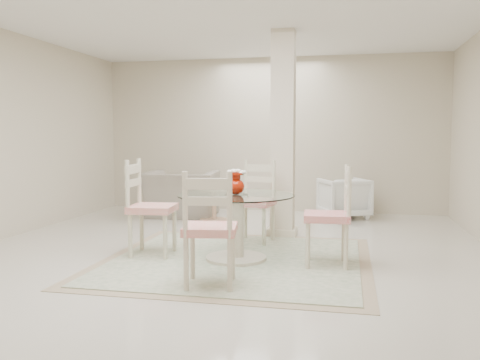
% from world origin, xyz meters
% --- Properties ---
extents(ground, '(7.00, 7.00, 0.00)m').
position_xyz_m(ground, '(0.00, 0.00, 0.00)').
color(ground, beige).
rests_on(ground, ground).
extents(room_shell, '(6.02, 7.02, 2.71)m').
position_xyz_m(room_shell, '(0.00, 0.00, 1.86)').
color(room_shell, beige).
rests_on(room_shell, ground).
extents(column, '(0.30, 0.30, 2.70)m').
position_xyz_m(column, '(0.50, 1.30, 1.35)').
color(column, beige).
rests_on(column, ground).
extents(area_rug, '(2.81, 2.81, 0.02)m').
position_xyz_m(area_rug, '(0.20, -0.21, 0.01)').
color(area_rug, tan).
rests_on(area_rug, ground).
extents(dining_table, '(1.24, 1.24, 0.71)m').
position_xyz_m(dining_table, '(0.20, -0.21, 0.36)').
color(dining_table, beige).
rests_on(dining_table, ground).
extents(red_vase, '(0.20, 0.18, 0.27)m').
position_xyz_m(red_vase, '(0.20, -0.21, 0.84)').
color(red_vase, '#9F1704').
rests_on(red_vase, dining_table).
extents(dining_chair_east, '(0.48, 0.48, 1.14)m').
position_xyz_m(dining_chair_east, '(1.22, -0.23, 0.60)').
color(dining_chair_east, beige).
rests_on(dining_chair_east, ground).
extents(dining_chair_north, '(0.51, 0.51, 1.13)m').
position_xyz_m(dining_chair_north, '(0.23, 0.81, 0.59)').
color(dining_chair_north, beige).
rests_on(dining_chair_north, ground).
extents(dining_chair_west, '(0.51, 0.51, 1.18)m').
position_xyz_m(dining_chair_west, '(-0.83, -0.19, 0.62)').
color(dining_chair_west, beige).
rests_on(dining_chair_west, ground).
extents(dining_chair_south, '(0.52, 0.52, 1.14)m').
position_xyz_m(dining_chair_south, '(0.18, -1.23, 0.60)').
color(dining_chair_south, beige).
rests_on(dining_chair_south, ground).
extents(recliner_taupe, '(1.22, 1.09, 0.74)m').
position_xyz_m(recliner_taupe, '(-1.34, 2.54, 0.37)').
color(recliner_taupe, gray).
rests_on(recliner_taupe, ground).
extents(armchair_white, '(0.93, 0.94, 0.65)m').
position_xyz_m(armchair_white, '(1.29, 2.93, 0.33)').
color(armchair_white, white).
rests_on(armchair_white, ground).
extents(side_table, '(0.47, 0.47, 0.49)m').
position_xyz_m(side_table, '(-0.68, 2.15, 0.23)').
color(side_table, tan).
rests_on(side_table, ground).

